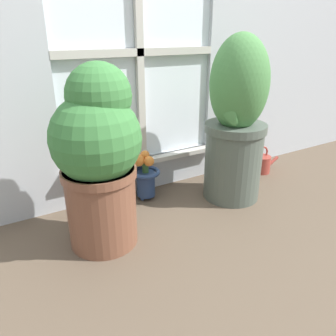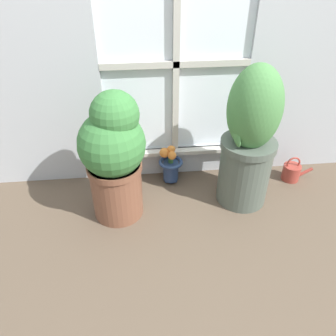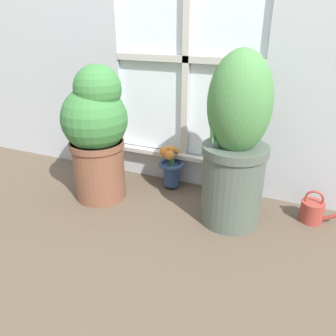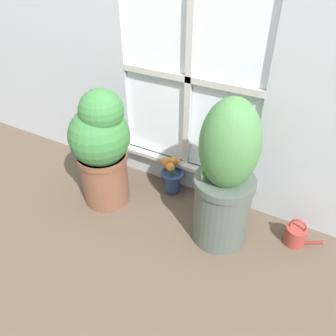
{
  "view_description": "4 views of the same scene",
  "coord_description": "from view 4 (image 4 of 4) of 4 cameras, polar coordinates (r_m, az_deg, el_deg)",
  "views": [
    {
      "loc": [
        -0.72,
        -0.87,
        0.82
      ],
      "look_at": [
        0.01,
        0.36,
        0.22
      ],
      "focal_mm": 35.0,
      "sensor_mm": 36.0,
      "label": 1
    },
    {
      "loc": [
        -0.23,
        -1.16,
        1.29
      ],
      "look_at": [
        -0.07,
        0.36,
        0.21
      ],
      "focal_mm": 35.0,
      "sensor_mm": 36.0,
      "label": 2
    },
    {
      "loc": [
        0.63,
        -1.09,
        0.92
      ],
      "look_at": [
        0.02,
        0.32,
        0.22
      ],
      "focal_mm": 35.0,
      "sensor_mm": 36.0,
      "label": 3
    },
    {
      "loc": [
        0.73,
        -0.92,
        1.37
      ],
      "look_at": [
        0.01,
        0.37,
        0.3
      ],
      "focal_mm": 35.0,
      "sensor_mm": 36.0,
      "label": 4
    }
  ],
  "objects": [
    {
      "name": "ground_plane",
      "position": [
        1.8,
        -6.19,
        -13.67
      ],
      "size": [
        10.0,
        10.0,
        0.0
      ],
      "primitive_type": "plane",
      "color": "brown"
    },
    {
      "name": "flower_vase",
      "position": [
        2.04,
        0.67,
        -1.25
      ],
      "size": [
        0.15,
        0.15,
        0.27
      ],
      "color": "navy",
      "rests_on": "ground_plane"
    },
    {
      "name": "watering_can",
      "position": [
        1.9,
        21.36,
        -10.81
      ],
      "size": [
        0.2,
        0.11,
        0.17
      ],
      "color": "#99382D",
      "rests_on": "ground_plane"
    },
    {
      "name": "potted_plant_left",
      "position": [
        1.88,
        -11.49,
        3.72
      ],
      "size": [
        0.34,
        0.34,
        0.72
      ],
      "color": "brown",
      "rests_on": "ground_plane"
    },
    {
      "name": "potted_plant_right",
      "position": [
        1.61,
        9.93,
        -1.71
      ],
      "size": [
        0.31,
        0.31,
        0.82
      ],
      "color": "#4C564C",
      "rests_on": "ground_plane"
    }
  ]
}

